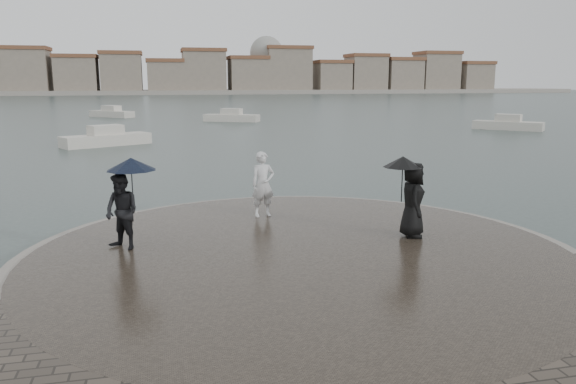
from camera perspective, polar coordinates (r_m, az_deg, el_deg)
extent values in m
plane|color=#2B3835|center=(9.48, 6.81, -14.29)|extent=(400.00, 400.00, 0.00)
cylinder|color=gray|center=(12.53, 1.36, -6.94)|extent=(12.50, 12.50, 0.32)
cylinder|color=#2D261E|center=(12.52, 1.36, -6.85)|extent=(11.90, 11.90, 0.36)
imported|color=silver|center=(15.48, -2.56, 0.80)|extent=(0.71, 0.51, 1.80)
imported|color=black|center=(12.97, -16.53, -1.94)|extent=(1.05, 1.04, 1.71)
cylinder|color=black|center=(12.96, -15.52, 0.35)|extent=(0.02, 0.02, 0.90)
cone|color=black|center=(12.87, -15.65, 2.75)|extent=(1.10, 1.10, 0.28)
imported|color=black|center=(13.76, 12.56, -0.78)|extent=(0.82, 1.02, 1.81)
cylinder|color=black|center=(13.67, 11.50, 0.88)|extent=(0.02, 0.02, 0.90)
cone|color=black|center=(13.58, 11.59, 3.03)|extent=(0.95, 0.95, 0.26)
cube|color=gray|center=(171.08, -12.30, 9.89)|extent=(260.00, 20.00, 1.20)
cube|color=gray|center=(171.43, -25.04, 10.92)|extent=(12.00, 10.00, 12.00)
cube|color=brown|center=(171.63, -25.23, 13.08)|extent=(12.60, 10.60, 1.00)
cube|color=gray|center=(169.33, -20.64, 10.91)|extent=(11.00, 10.00, 10.00)
cube|color=brown|center=(169.45, -20.77, 12.77)|extent=(11.60, 10.60, 1.00)
cube|color=gray|center=(168.26, -16.52, 11.34)|extent=(11.00, 10.00, 11.00)
cube|color=brown|center=(168.42, -16.64, 13.38)|extent=(11.60, 10.60, 1.00)
cube|color=gray|center=(168.04, -12.34, 11.20)|extent=(10.00, 10.00, 9.00)
cube|color=brown|center=(168.13, -12.41, 12.90)|extent=(10.60, 10.60, 1.00)
cube|color=gray|center=(168.61, -8.54, 11.84)|extent=(12.00, 10.00, 12.00)
cube|color=brown|center=(168.81, -8.61, 14.05)|extent=(12.60, 10.60, 1.00)
cube|color=gray|center=(170.17, -4.08, 11.59)|extent=(11.00, 10.00, 10.00)
cube|color=brown|center=(170.29, -4.10, 13.44)|extent=(11.60, 10.60, 1.00)
cube|color=gray|center=(172.50, -0.06, 12.11)|extent=(13.00, 10.00, 13.00)
cube|color=brown|center=(172.74, -0.06, 14.44)|extent=(13.60, 10.60, 1.00)
cube|color=gray|center=(176.17, 4.47, 11.41)|extent=(10.00, 10.00, 9.00)
cube|color=brown|center=(176.26, 4.50, 13.04)|extent=(10.60, 10.60, 1.00)
cube|color=gray|center=(179.79, 7.89, 11.66)|extent=(11.00, 10.00, 11.00)
cube|color=brown|center=(179.94, 7.95, 13.57)|extent=(11.60, 10.60, 1.00)
cube|color=gray|center=(184.40, 11.44, 11.38)|extent=(11.00, 10.00, 10.00)
cube|color=brown|center=(184.51, 11.51, 13.08)|extent=(11.60, 10.60, 1.00)
cube|color=gray|center=(189.67, 14.83, 11.52)|extent=(12.00, 10.00, 12.00)
cube|color=brown|center=(189.85, 14.93, 13.48)|extent=(12.60, 10.60, 1.00)
cube|color=gray|center=(196.03, 18.23, 10.88)|extent=(10.00, 10.00, 9.00)
cube|color=brown|center=(196.10, 18.32, 12.34)|extent=(10.60, 10.60, 1.00)
sphere|color=gray|center=(173.37, -2.20, 13.92)|extent=(10.00, 10.00, 10.00)
cube|color=beige|center=(50.53, 21.42, 6.19)|extent=(5.04, 5.00, 0.90)
cube|color=beige|center=(50.49, 21.47, 6.87)|extent=(2.27, 2.26, 0.90)
cube|color=beige|center=(37.42, -17.96, 4.89)|extent=(5.59, 4.05, 0.90)
cube|color=beige|center=(37.36, -18.02, 5.80)|extent=(2.33, 2.01, 0.90)
cube|color=beige|center=(66.27, -17.47, 7.48)|extent=(5.12, 4.92, 0.90)
cube|color=beige|center=(66.24, -17.50, 8.00)|extent=(2.28, 2.24, 0.90)
cube|color=beige|center=(56.87, -5.75, 7.39)|extent=(5.62, 3.95, 0.90)
cube|color=beige|center=(56.84, -5.76, 8.00)|extent=(2.33, 1.99, 0.90)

